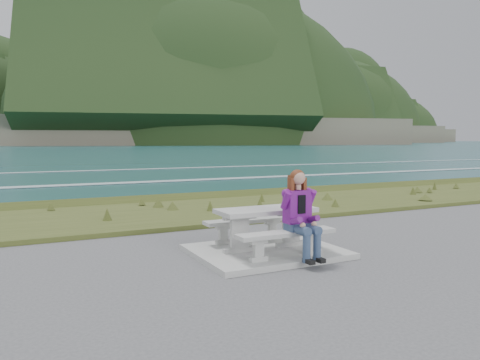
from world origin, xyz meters
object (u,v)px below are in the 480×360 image
object	(u,v)px
bench_landward	(287,237)
seated_woman	(302,226)
bench_seaward	(248,224)
picnic_table	(266,217)

from	to	relation	value
bench_landward	seated_woman	distance (m)	0.33
seated_woman	bench_landward	bearing A→B (deg)	146.91
bench_seaward	seated_woman	distance (m)	1.57
bench_landward	bench_seaward	bearing A→B (deg)	90.00
bench_seaward	seated_woman	bearing A→B (deg)	-81.75
bench_landward	picnic_table	bearing A→B (deg)	90.00
bench_landward	bench_seaward	world-z (taller)	same
bench_seaward	seated_woman	size ratio (longest dim) A/B	1.21
picnic_table	seated_woman	size ratio (longest dim) A/B	1.21
bench_landward	bench_seaward	xyz separation A→B (m)	(0.00, 1.40, 0.00)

